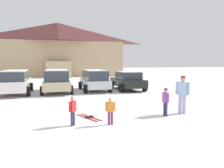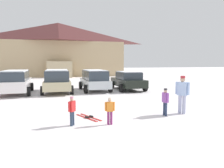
{
  "view_description": "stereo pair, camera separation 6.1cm",
  "coord_description": "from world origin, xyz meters",
  "px_view_note": "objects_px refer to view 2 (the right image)",
  "views": [
    {
      "loc": [
        -3.83,
        -5.02,
        2.26
      ],
      "look_at": [
        -0.51,
        6.61,
        1.05
      ],
      "focal_mm": 35.0,
      "sensor_mm": 36.0,
      "label": 1
    },
    {
      "loc": [
        -3.78,
        -5.04,
        2.26
      ],
      "look_at": [
        -0.51,
        6.61,
        1.05
      ],
      "focal_mm": 35.0,
      "sensor_mm": 36.0,
      "label": 2
    }
  ],
  "objects_px": {
    "ski_lodge": "(59,49)",
    "pair_of_skis": "(89,117)",
    "skier_child_in_red_jacket": "(72,109)",
    "skier_adult_in_blue_parka": "(182,92)",
    "skier_child_in_orange_jacket": "(110,109)",
    "skier_child_in_purple_jacket": "(165,100)",
    "parked_beige_suv": "(57,80)",
    "parked_black_sedan": "(128,80)",
    "parked_white_suv": "(16,81)",
    "parked_silver_wagon": "(95,80)"
  },
  "relations": [
    {
      "from": "ski_lodge",
      "to": "pair_of_skis",
      "type": "bearing_deg",
      "value": -89.79
    },
    {
      "from": "skier_child_in_red_jacket",
      "to": "skier_adult_in_blue_parka",
      "type": "distance_m",
      "value": 4.87
    },
    {
      "from": "skier_child_in_orange_jacket",
      "to": "skier_child_in_purple_jacket",
      "type": "relative_size",
      "value": 0.85
    },
    {
      "from": "skier_child_in_purple_jacket",
      "to": "pair_of_skis",
      "type": "bearing_deg",
      "value": 170.81
    },
    {
      "from": "ski_lodge",
      "to": "skier_child_in_purple_jacket",
      "type": "bearing_deg",
      "value": -83.63
    },
    {
      "from": "skier_child_in_purple_jacket",
      "to": "pair_of_skis",
      "type": "xyz_separation_m",
      "value": [
        -3.18,
        0.51,
        -0.64
      ]
    },
    {
      "from": "parked_beige_suv",
      "to": "parked_black_sedan",
      "type": "height_order",
      "value": "parked_beige_suv"
    },
    {
      "from": "parked_beige_suv",
      "to": "skier_child_in_orange_jacket",
      "type": "bearing_deg",
      "value": -80.36
    },
    {
      "from": "parked_white_suv",
      "to": "skier_child_in_purple_jacket",
      "type": "bearing_deg",
      "value": -50.89
    },
    {
      "from": "skier_child_in_red_jacket",
      "to": "pair_of_skis",
      "type": "relative_size",
      "value": 0.7
    },
    {
      "from": "parked_white_suv",
      "to": "skier_child_in_orange_jacket",
      "type": "height_order",
      "value": "parked_white_suv"
    },
    {
      "from": "parked_black_sedan",
      "to": "pair_of_skis",
      "type": "relative_size",
      "value": 2.8
    },
    {
      "from": "parked_black_sedan",
      "to": "parked_white_suv",
      "type": "bearing_deg",
      "value": 179.7
    },
    {
      "from": "skier_child_in_red_jacket",
      "to": "parked_beige_suv",
      "type": "bearing_deg",
      "value": 91.59
    },
    {
      "from": "ski_lodge",
      "to": "skier_adult_in_blue_parka",
      "type": "relative_size",
      "value": 12.7
    },
    {
      "from": "parked_white_suv",
      "to": "skier_adult_in_blue_parka",
      "type": "distance_m",
      "value": 11.67
    },
    {
      "from": "parked_black_sedan",
      "to": "skier_adult_in_blue_parka",
      "type": "distance_m",
      "value": 8.52
    },
    {
      "from": "parked_black_sedan",
      "to": "skier_child_in_purple_jacket",
      "type": "height_order",
      "value": "parked_black_sedan"
    },
    {
      "from": "parked_silver_wagon",
      "to": "skier_child_in_red_jacket",
      "type": "relative_size",
      "value": 4.07
    },
    {
      "from": "parked_silver_wagon",
      "to": "parked_black_sedan",
      "type": "distance_m",
      "value": 2.75
    },
    {
      "from": "ski_lodge",
      "to": "parked_white_suv",
      "type": "height_order",
      "value": "ski_lodge"
    },
    {
      "from": "ski_lodge",
      "to": "pair_of_skis",
      "type": "height_order",
      "value": "ski_lodge"
    },
    {
      "from": "skier_child_in_red_jacket",
      "to": "pair_of_skis",
      "type": "bearing_deg",
      "value": 51.34
    },
    {
      "from": "ski_lodge",
      "to": "parked_black_sedan",
      "type": "height_order",
      "value": "ski_lodge"
    },
    {
      "from": "parked_beige_suv",
      "to": "parked_black_sedan",
      "type": "bearing_deg",
      "value": -0.22
    },
    {
      "from": "skier_child_in_red_jacket",
      "to": "skier_child_in_purple_jacket",
      "type": "xyz_separation_m",
      "value": [
        3.93,
        0.42,
        0.07
      ]
    },
    {
      "from": "parked_silver_wagon",
      "to": "parked_black_sedan",
      "type": "xyz_separation_m",
      "value": [
        2.74,
        -0.21,
        -0.11
      ]
    },
    {
      "from": "skier_child_in_red_jacket",
      "to": "skier_child_in_purple_jacket",
      "type": "bearing_deg",
      "value": 6.06
    },
    {
      "from": "parked_beige_suv",
      "to": "skier_child_in_orange_jacket",
      "type": "relative_size",
      "value": 4.61
    },
    {
      "from": "parked_white_suv",
      "to": "skier_child_in_red_jacket",
      "type": "distance_m",
      "value": 9.62
    },
    {
      "from": "skier_child_in_purple_jacket",
      "to": "skier_adult_in_blue_parka",
      "type": "relative_size",
      "value": 0.7
    },
    {
      "from": "parked_white_suv",
      "to": "parked_black_sedan",
      "type": "height_order",
      "value": "parked_white_suv"
    },
    {
      "from": "parked_black_sedan",
      "to": "pair_of_skis",
      "type": "distance_m",
      "value": 9.38
    },
    {
      "from": "skier_child_in_red_jacket",
      "to": "parked_white_suv",
      "type": "bearing_deg",
      "value": 108.96
    },
    {
      "from": "pair_of_skis",
      "to": "skier_child_in_red_jacket",
      "type": "bearing_deg",
      "value": -128.66
    },
    {
      "from": "parked_white_suv",
      "to": "pair_of_skis",
      "type": "bearing_deg",
      "value": -64.63
    },
    {
      "from": "parked_white_suv",
      "to": "skier_child_in_purple_jacket",
      "type": "height_order",
      "value": "parked_white_suv"
    },
    {
      "from": "pair_of_skis",
      "to": "skier_child_in_orange_jacket",
      "type": "bearing_deg",
      "value": -63.4
    },
    {
      "from": "parked_white_suv",
      "to": "skier_child_in_red_jacket",
      "type": "height_order",
      "value": "parked_white_suv"
    },
    {
      "from": "skier_child_in_orange_jacket",
      "to": "skier_child_in_purple_jacket",
      "type": "distance_m",
      "value": 2.68
    },
    {
      "from": "skier_adult_in_blue_parka",
      "to": "pair_of_skis",
      "type": "bearing_deg",
      "value": 174.59
    },
    {
      "from": "parked_silver_wagon",
      "to": "pair_of_skis",
      "type": "xyz_separation_m",
      "value": [
        -1.9,
        -8.33,
        -0.87
      ]
    },
    {
      "from": "skier_child_in_red_jacket",
      "to": "skier_adult_in_blue_parka",
      "type": "xyz_separation_m",
      "value": [
        4.82,
        0.55,
        0.35
      ]
    },
    {
      "from": "parked_beige_suv",
      "to": "skier_child_in_purple_jacket",
      "type": "relative_size",
      "value": 3.92
    },
    {
      "from": "skier_child_in_purple_jacket",
      "to": "parked_black_sedan",
      "type": "bearing_deg",
      "value": 80.47
    },
    {
      "from": "parked_white_suv",
      "to": "skier_child_in_red_jacket",
      "type": "xyz_separation_m",
      "value": [
        3.13,
        -9.09,
        -0.32
      ]
    },
    {
      "from": "parked_beige_suv",
      "to": "skier_adult_in_blue_parka",
      "type": "relative_size",
      "value": 2.73
    },
    {
      "from": "ski_lodge",
      "to": "skier_child_in_purple_jacket",
      "type": "height_order",
      "value": "ski_lodge"
    },
    {
      "from": "ski_lodge",
      "to": "parked_black_sedan",
      "type": "xyz_separation_m",
      "value": [
        4.74,
        -20.83,
        -3.65
      ]
    },
    {
      "from": "parked_beige_suv",
      "to": "skier_child_in_red_jacket",
      "type": "relative_size",
      "value": 4.35
    }
  ]
}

